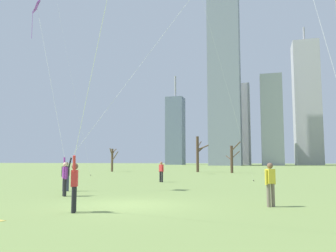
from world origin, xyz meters
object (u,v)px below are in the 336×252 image
object	(u,v)px
bystander_far_off_by_trees	(270,182)
bare_tree_leftmost	(112,159)
bare_tree_left_of_center	(198,153)
kite_flyer_midfield_center_purple	(59,143)
kite_flyer_far_back_pink	(120,99)
bare_tree_right_of_center	(232,158)
bystander_strolling_midfield	(161,171)
kite_flyer_foreground_left_teal	(93,93)

from	to	relation	value
bystander_far_off_by_trees	bare_tree_leftmost	size ratio (longest dim) A/B	0.45
bystander_far_off_by_trees	bare_tree_left_of_center	xyz separation A→B (m)	(-9.26, 37.47, 1.89)
kite_flyer_midfield_center_purple	kite_flyer_far_back_pink	bearing A→B (deg)	58.14
bystander_far_off_by_trees	bare_tree_right_of_center	bearing A→B (deg)	96.63
bystander_strolling_midfield	bare_tree_right_of_center	size ratio (longest dim) A/B	0.38
bystander_far_off_by_trees	bare_tree_left_of_center	distance (m)	38.65
kite_flyer_foreground_left_teal	bystander_far_off_by_trees	size ratio (longest dim) A/B	11.47
kite_flyer_foreground_left_teal	bare_tree_leftmost	xyz separation A→B (m)	(-17.55, 40.59, -1.61)
bare_tree_left_of_center	kite_flyer_midfield_center_purple	bearing A→B (deg)	-91.23
bare_tree_right_of_center	bare_tree_leftmost	bearing A→B (deg)	176.49
bystander_strolling_midfield	bare_tree_left_of_center	distance (m)	24.61
bystander_strolling_midfield	kite_flyer_far_back_pink	bearing A→B (deg)	-91.01
bare_tree_leftmost	bare_tree_right_of_center	bearing A→B (deg)	-3.51
bare_tree_right_of_center	bare_tree_left_of_center	size ratio (longest dim) A/B	0.81
kite_flyer_foreground_left_teal	bare_tree_left_of_center	size ratio (longest dim) A/B	3.49
bystander_strolling_midfield	bare_tree_leftmost	bearing A→B (deg)	122.30
bare_tree_leftmost	bystander_far_off_by_trees	bearing A→B (deg)	-57.98
kite_flyer_foreground_left_teal	bare_tree_left_of_center	distance (m)	42.40
kite_flyer_far_back_pink	bare_tree_leftmost	world-z (taller)	kite_flyer_far_back_pink
kite_flyer_midfield_center_purple	bare_tree_left_of_center	size ratio (longest dim) A/B	2.13
kite_flyer_foreground_left_teal	kite_flyer_far_back_pink	size ratio (longest dim) A/B	1.02
kite_flyer_far_back_pink	kite_flyer_midfield_center_purple	distance (m)	4.52
kite_flyer_foreground_left_teal	bystander_strolling_midfield	xyz separation A→B (m)	(-3.07, 17.67, -2.72)
bystander_strolling_midfield	bare_tree_left_of_center	size ratio (longest dim) A/B	0.30
kite_flyer_midfield_center_purple	kite_flyer_foreground_left_teal	bearing A→B (deg)	-51.29
kite_flyer_foreground_left_teal	bystander_far_off_by_trees	bearing A→B (deg)	43.86
bare_tree_left_of_center	kite_flyer_foreground_left_teal	bearing A→B (deg)	-84.08
bare_tree_left_of_center	kite_flyer_far_back_pink	bearing A→B (deg)	-87.96
kite_flyer_foreground_left_teal	bystander_far_off_by_trees	xyz separation A→B (m)	(4.89, 4.70, -2.72)
kite_flyer_foreground_left_teal	bare_tree_leftmost	size ratio (longest dim) A/B	5.15
bare_tree_right_of_center	bare_tree_left_of_center	xyz separation A→B (m)	(-5.22, 2.71, 0.75)
bare_tree_right_of_center	kite_flyer_far_back_pink	bearing A→B (deg)	-97.72
bare_tree_left_of_center	bystander_far_off_by_trees	bearing A→B (deg)	-76.12
kite_flyer_far_back_pink	bare_tree_left_of_center	xyz separation A→B (m)	(-1.16, 32.64, -2.46)
kite_flyer_far_back_pink	bare_tree_leftmost	bearing A→B (deg)	114.79
kite_flyer_far_back_pink	bare_tree_right_of_center	bearing A→B (deg)	82.28
bare_tree_right_of_center	kite_flyer_foreground_left_teal	bearing A→B (deg)	-91.23
bystander_far_off_by_trees	bare_tree_right_of_center	xyz separation A→B (m)	(-4.04, 34.76, 1.14)
kite_flyer_midfield_center_purple	bare_tree_leftmost	size ratio (longest dim) A/B	3.14
kite_flyer_far_back_pink	kite_flyer_midfield_center_purple	world-z (taller)	kite_flyer_far_back_pink
bare_tree_leftmost	bystander_strolling_midfield	bearing A→B (deg)	-57.70
bystander_strolling_midfield	bare_tree_right_of_center	bearing A→B (deg)	79.82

